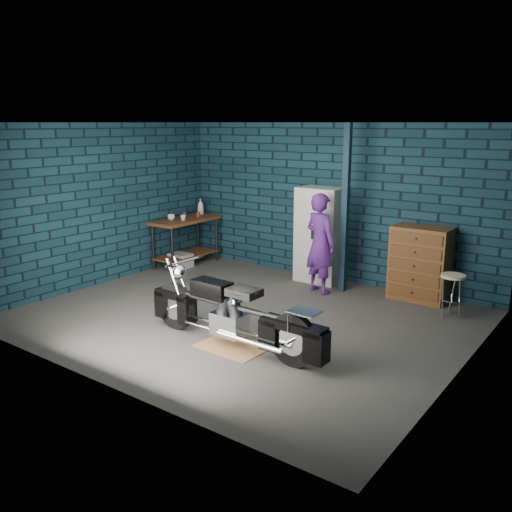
{
  "coord_description": "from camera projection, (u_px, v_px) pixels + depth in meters",
  "views": [
    {
      "loc": [
        4.45,
        -5.78,
        2.7
      ],
      "look_at": [
        -0.0,
        0.3,
        0.84
      ],
      "focal_mm": 38.0,
      "sensor_mm": 36.0,
      "label": 1
    }
  ],
  "objects": [
    {
      "name": "cup_a",
      "position": [
        171.0,
        217.0,
        10.19
      ],
      "size": [
        0.16,
        0.16,
        0.11
      ],
      "primitive_type": "imported",
      "rotation": [
        0.0,
        0.0,
        0.22
      ],
      "color": "beige",
      "rests_on": "workbench"
    },
    {
      "name": "motorcycle",
      "position": [
        233.0,
        309.0,
        6.6
      ],
      "size": [
        2.25,
        0.66,
        0.99
      ],
      "primitive_type": null,
      "rotation": [
        0.0,
        0.0,
        -0.03
      ],
      "color": "black",
      "rests_on": "ground"
    },
    {
      "name": "drip_mat",
      "position": [
        233.0,
        346.0,
        6.71
      ],
      "size": [
        0.85,
        0.64,
        0.01
      ],
      "primitive_type": "cube",
      "rotation": [
        0.0,
        0.0,
        -0.03
      ],
      "color": "#986842",
      "rests_on": "ground"
    },
    {
      "name": "workbench",
      "position": [
        186.0,
        242.0,
        10.45
      ],
      "size": [
        0.6,
        1.4,
        0.91
      ],
      "primitive_type": "cube",
      "color": "brown",
      "rests_on": "ground"
    },
    {
      "name": "locker",
      "position": [
        320.0,
        235.0,
        9.3
      ],
      "size": [
        0.76,
        0.55,
        1.64
      ],
      "primitive_type": "cube",
      "color": "silver",
      "rests_on": "ground"
    },
    {
      "name": "person",
      "position": [
        320.0,
        243.0,
        8.68
      ],
      "size": [
        0.68,
        0.55,
        1.63
      ],
      "primitive_type": "imported",
      "rotation": [
        0.0,
        0.0,
        2.84
      ],
      "color": "#4F1F76",
      "rests_on": "ground"
    },
    {
      "name": "support_post",
      "position": [
        345.0,
        210.0,
        8.61
      ],
      "size": [
        0.1,
        0.1,
        2.7
      ],
      "primitive_type": "cube",
      "color": "#102534",
      "rests_on": "ground"
    },
    {
      "name": "shop_stool",
      "position": [
        452.0,
        296.0,
        7.69
      ],
      "size": [
        0.43,
        0.43,
        0.62
      ],
      "primitive_type": null,
      "rotation": [
        0.0,
        0.0,
        -0.32
      ],
      "color": "beige",
      "rests_on": "ground"
    },
    {
      "name": "storage_bin",
      "position": [
        181.0,
        260.0,
        10.38
      ],
      "size": [
        0.42,
        0.3,
        0.26
      ],
      "primitive_type": "cube",
      "color": "#979A9F",
      "rests_on": "ground"
    },
    {
      "name": "room_walls",
      "position": [
        267.0,
        180.0,
        7.7
      ],
      "size": [
        6.02,
        5.01,
        2.71
      ],
      "color": "#0E2431",
      "rests_on": "ground"
    },
    {
      "name": "bottle",
      "position": [
        201.0,
        207.0,
        10.77
      ],
      "size": [
        0.15,
        0.15,
        0.32
      ],
      "primitive_type": "imported",
      "rotation": [
        0.0,
        0.0,
        0.29
      ],
      "color": "#979A9F",
      "rests_on": "workbench"
    },
    {
      "name": "cup_b",
      "position": [
        183.0,
        218.0,
        10.17
      ],
      "size": [
        0.11,
        0.11,
        0.1
      ],
      "primitive_type": "imported",
      "rotation": [
        0.0,
        0.0,
        -0.02
      ],
      "color": "beige",
      "rests_on": "workbench"
    },
    {
      "name": "ground",
      "position": [
        244.0,
        317.0,
        7.73
      ],
      "size": [
        6.0,
        6.0,
        0.0
      ],
      "primitive_type": "plane",
      "color": "#444240",
      "rests_on": "ground"
    },
    {
      "name": "mug_red",
      "position": [
        198.0,
        214.0,
        10.52
      ],
      "size": [
        0.08,
        0.08,
        0.1
      ],
      "primitive_type": "cylinder",
      "rotation": [
        0.0,
        0.0,
        -0.04
      ],
      "color": "maroon",
      "rests_on": "workbench"
    },
    {
      "name": "mug_purple",
      "position": [
        185.0,
        215.0,
        10.44
      ],
      "size": [
        0.09,
        0.09,
        0.11
      ],
      "primitive_type": "cylinder",
      "rotation": [
        0.0,
        0.0,
        -0.11
      ],
      "color": "#521860",
      "rests_on": "workbench"
    },
    {
      "name": "tool_chest",
      "position": [
        419.0,
        264.0,
        8.35
      ],
      "size": [
        0.87,
        0.48,
        1.16
      ],
      "primitive_type": "cube",
      "color": "brown",
      "rests_on": "ground"
    }
  ]
}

